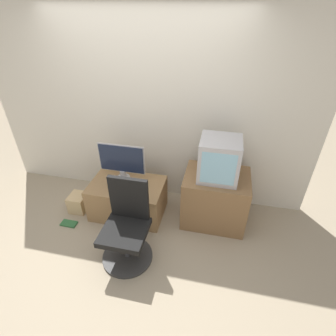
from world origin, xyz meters
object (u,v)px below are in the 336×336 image
object	(u,v)px
mouse	(137,188)
office_chair	(127,229)
book	(69,224)
main_monitor	(122,161)
keyboard	(121,186)
crt_tv	(219,159)
cardboard_box_lower	(79,202)

from	to	relation	value
mouse	office_chair	distance (m)	0.62
book	office_chair	bearing A→B (deg)	-15.60
main_monitor	keyboard	bearing A→B (deg)	-80.99
mouse	office_chair	bearing A→B (deg)	-82.58
office_chair	book	bearing A→B (deg)	164.40
keyboard	mouse	distance (m)	0.22
crt_tv	main_monitor	bearing A→B (deg)	179.23
main_monitor	cardboard_box_lower	world-z (taller)	main_monitor
keyboard	mouse	world-z (taller)	mouse
book	mouse	bearing A→B (deg)	21.48
main_monitor	cardboard_box_lower	distance (m)	0.91
cardboard_box_lower	mouse	bearing A→B (deg)	2.34
keyboard	book	distance (m)	0.87
office_chair	cardboard_box_lower	distance (m)	1.13
crt_tv	office_chair	distance (m)	1.31
office_chair	book	xyz separation A→B (m)	(-0.94, 0.26, -0.38)
crt_tv	cardboard_box_lower	xyz separation A→B (m)	(-1.85, -0.21, -0.83)
main_monitor	mouse	xyz separation A→B (m)	(0.25, -0.19, -0.26)
book	cardboard_box_lower	bearing A→B (deg)	90.13
main_monitor	crt_tv	bearing A→B (deg)	-0.77
mouse	cardboard_box_lower	distance (m)	0.94
cardboard_box_lower	book	xyz separation A→B (m)	(0.00, -0.30, -0.11)
main_monitor	crt_tv	world-z (taller)	crt_tv
keyboard	cardboard_box_lower	bearing A→B (deg)	-176.90
main_monitor	crt_tv	xyz separation A→B (m)	(1.23, -0.02, 0.20)
keyboard	crt_tv	xyz separation A→B (m)	(1.20, 0.17, 0.46)
cardboard_box_lower	book	bearing A→B (deg)	-89.87
main_monitor	office_chair	bearing A→B (deg)	-67.75
crt_tv	book	distance (m)	2.13
crt_tv	office_chair	xyz separation A→B (m)	(-0.90, -0.78, -0.56)
crt_tv	cardboard_box_lower	distance (m)	2.03
crt_tv	book	xyz separation A→B (m)	(-1.85, -0.51, -0.94)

